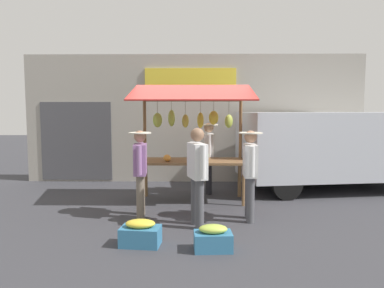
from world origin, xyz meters
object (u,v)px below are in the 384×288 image
(vendor_with_sunhat, at_px, (209,152))
(parked_van, at_px, (328,144))
(shopper_in_grey_tee, at_px, (140,167))
(produce_crate_side, at_px, (213,239))
(shopper_in_striped_shirt, at_px, (250,168))
(shopper_with_ponytail, at_px, (197,170))
(produce_crate_near, at_px, (140,234))
(market_stall, at_px, (192,128))

(vendor_with_sunhat, distance_m, parked_van, 2.91)
(shopper_in_grey_tee, xyz_separation_m, produce_crate_side, (-1.25, 1.58, -0.75))
(vendor_with_sunhat, xyz_separation_m, shopper_in_striped_shirt, (-0.66, 2.10, -0.04))
(shopper_with_ponytail, height_order, produce_crate_side, shopper_with_ponytail)
(produce_crate_near, bearing_deg, shopper_with_ponytail, -133.11)
(produce_crate_near, relative_size, produce_crate_side, 1.10)
(market_stall, height_order, shopper_in_striped_shirt, market_stall)
(shopper_in_striped_shirt, relative_size, parked_van, 0.34)
(shopper_with_ponytail, relative_size, parked_van, 0.36)
(vendor_with_sunhat, distance_m, produce_crate_near, 3.57)
(parked_van, distance_m, produce_crate_near, 5.50)
(shopper_with_ponytail, bearing_deg, market_stall, -13.54)
(market_stall, distance_m, vendor_with_sunhat, 0.98)
(market_stall, height_order, shopper_with_ponytail, market_stall)
(vendor_with_sunhat, bearing_deg, produce_crate_near, -17.74)
(shopper_in_grey_tee, relative_size, parked_van, 0.34)
(shopper_in_grey_tee, bearing_deg, produce_crate_side, -147.20)
(shopper_with_ponytail, bearing_deg, parked_van, -64.98)
(vendor_with_sunhat, xyz_separation_m, shopper_in_grey_tee, (1.29, 1.90, -0.05))
(vendor_with_sunhat, relative_size, produce_crate_near, 2.77)
(market_stall, distance_m, shopper_with_ponytail, 1.85)
(market_stall, bearing_deg, produce_crate_side, 96.80)
(market_stall, distance_m, parked_van, 3.45)
(market_stall, height_order, vendor_with_sunhat, market_stall)
(market_stall, bearing_deg, shopper_in_striped_shirt, 126.30)
(vendor_with_sunhat, bearing_deg, shopper_in_striped_shirt, 17.55)
(shopper_in_grey_tee, bearing_deg, vendor_with_sunhat, -39.69)
(shopper_in_striped_shirt, relative_size, produce_crate_near, 2.67)
(shopper_in_grey_tee, distance_m, parked_van, 4.76)
(shopper_in_grey_tee, xyz_separation_m, shopper_with_ponytail, (-1.03, 0.55, 0.03))
(shopper_in_grey_tee, height_order, shopper_in_striped_shirt, shopper_in_striped_shirt)
(parked_van, bearing_deg, produce_crate_near, 35.03)
(parked_van, bearing_deg, shopper_in_grey_tee, 20.66)
(shopper_with_ponytail, distance_m, produce_crate_side, 1.32)
(shopper_in_striped_shirt, bearing_deg, produce_crate_near, 127.50)
(shopper_in_striped_shirt, bearing_deg, shopper_in_grey_tee, 86.55)
(shopper_in_striped_shirt, distance_m, parked_van, 3.34)
(shopper_in_grey_tee, xyz_separation_m, produce_crate_near, (-0.22, 1.41, -0.75))
(parked_van, xyz_separation_m, produce_crate_side, (2.92, 3.88, -0.96))
(shopper_in_grey_tee, height_order, shopper_with_ponytail, shopper_with_ponytail)
(shopper_in_grey_tee, relative_size, shopper_with_ponytail, 0.95)
(shopper_in_striped_shirt, height_order, parked_van, parked_van)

